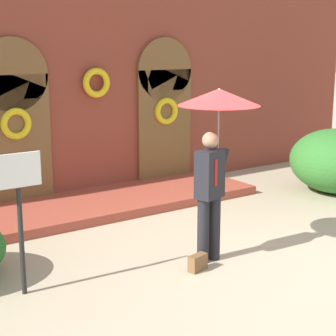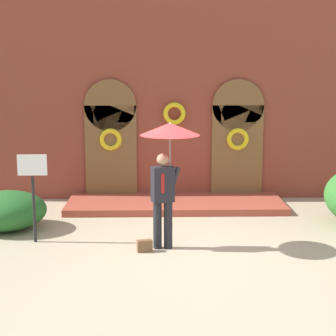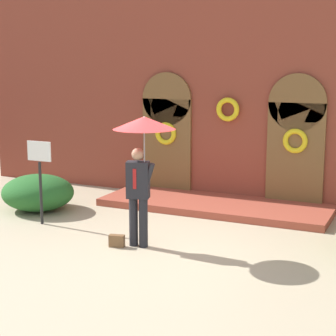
# 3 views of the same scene
# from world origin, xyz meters

# --- Properties ---
(ground_plane) EXTENTS (80.00, 80.00, 0.00)m
(ground_plane) POSITION_xyz_m (0.00, 0.00, 0.00)
(ground_plane) COLOR tan
(building_facade) EXTENTS (14.00, 2.30, 5.60)m
(building_facade) POSITION_xyz_m (-0.00, 4.15, 2.68)
(building_facade) COLOR brown
(building_facade) RESTS_ON ground
(person_with_umbrella) EXTENTS (1.10, 1.10, 2.36)m
(person_with_umbrella) POSITION_xyz_m (-0.24, -0.03, 1.91)
(person_with_umbrella) COLOR black
(person_with_umbrella) RESTS_ON ground
(handbag) EXTENTS (0.30, 0.18, 0.22)m
(handbag) POSITION_xyz_m (-0.68, -0.23, 0.11)
(handbag) COLOR brown
(handbag) RESTS_ON ground
(sign_post) EXTENTS (0.56, 0.06, 1.72)m
(sign_post) POSITION_xyz_m (-2.82, 0.41, 1.16)
(sign_post) COLOR black
(sign_post) RESTS_ON ground
(shrub_right) EXTENTS (1.78, 1.91, 1.27)m
(shrub_right) POSITION_xyz_m (4.03, 1.38, 0.64)
(shrub_right) COLOR #2D6B28
(shrub_right) RESTS_ON ground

